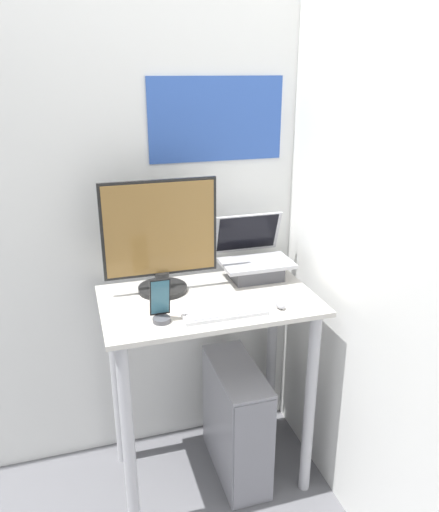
% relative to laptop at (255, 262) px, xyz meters
% --- Properties ---
extents(wall_back, '(6.00, 0.06, 2.60)m').
position_rel_laptop_xyz_m(wall_back, '(-0.26, 0.19, 0.32)').
color(wall_back, white).
rests_on(wall_back, ground_plane).
extents(wall_side_right, '(0.05, 6.00, 2.60)m').
position_rel_laptop_xyz_m(wall_side_right, '(0.26, -0.42, 0.32)').
color(wall_side_right, white).
rests_on(wall_side_right, ground_plane).
extents(desk, '(0.87, 0.53, 0.90)m').
position_rel_laptop_xyz_m(desk, '(-0.26, -0.16, -0.30)').
color(desk, beige).
rests_on(desk, ground_plane).
extents(laptop, '(0.31, 0.26, 0.27)m').
position_rel_laptop_xyz_m(laptop, '(0.00, 0.00, 0.00)').
color(laptop, '#4C4C51').
rests_on(laptop, desk).
extents(monitor, '(0.47, 0.21, 0.47)m').
position_rel_laptop_xyz_m(monitor, '(-0.42, -0.03, 0.15)').
color(monitor, black).
rests_on(monitor, desk).
extents(keyboard, '(0.33, 0.13, 0.02)m').
position_rel_laptop_xyz_m(keyboard, '(-0.24, -0.30, -0.07)').
color(keyboard, silver).
rests_on(keyboard, desk).
extents(mouse, '(0.03, 0.05, 0.02)m').
position_rel_laptop_xyz_m(mouse, '(-0.01, -0.32, -0.06)').
color(mouse, '#99999E').
rests_on(mouse, desk).
extents(cell_phone, '(0.08, 0.07, 0.17)m').
position_rel_laptop_xyz_m(cell_phone, '(-0.48, -0.29, -0.01)').
color(cell_phone, '#4C4C51').
rests_on(cell_phone, desk).
extents(computer_tower, '(0.19, 0.47, 0.55)m').
position_rel_laptop_xyz_m(computer_tower, '(-0.13, -0.17, -0.70)').
color(computer_tower, gray).
rests_on(computer_tower, ground_plane).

